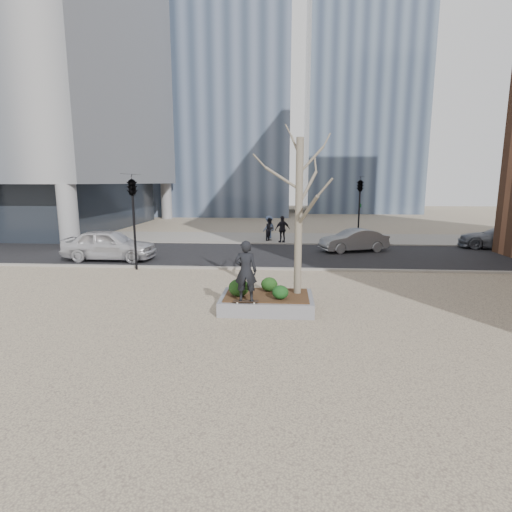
# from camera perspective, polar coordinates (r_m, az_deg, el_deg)

# --- Properties ---
(ground) EXTENTS (120.00, 120.00, 0.00)m
(ground) POSITION_cam_1_polar(r_m,az_deg,el_deg) (13.34, -2.79, -7.46)
(ground) COLOR #BDAF8B
(ground) RESTS_ON ground
(street) EXTENTS (60.00, 8.00, 0.02)m
(street) POSITION_cam_1_polar(r_m,az_deg,el_deg) (23.02, 0.21, 0.23)
(street) COLOR black
(street) RESTS_ON ground
(far_sidewalk) EXTENTS (60.00, 6.00, 0.02)m
(far_sidewalk) POSITION_cam_1_polar(r_m,az_deg,el_deg) (29.92, 1.13, 2.61)
(far_sidewalk) COLOR gray
(far_sidewalk) RESTS_ON ground
(planter) EXTENTS (3.00, 2.00, 0.45)m
(planter) POSITION_cam_1_polar(r_m,az_deg,el_deg) (13.19, 1.54, -6.64)
(planter) COLOR gray
(planter) RESTS_ON ground
(planter_mulch) EXTENTS (2.70, 1.70, 0.04)m
(planter_mulch) POSITION_cam_1_polar(r_m,az_deg,el_deg) (13.12, 1.55, -5.61)
(planter_mulch) COLOR #382314
(planter_mulch) RESTS_ON planter
(sycamore_tree) EXTENTS (2.80, 2.80, 6.60)m
(sycamore_tree) POSITION_cam_1_polar(r_m,az_deg,el_deg) (12.91, 6.18, 9.01)
(sycamore_tree) COLOR gray
(sycamore_tree) RESTS_ON planter_mulch
(shrub_left) EXTENTS (0.66, 0.66, 0.56)m
(shrub_left) POSITION_cam_1_polar(r_m,az_deg,el_deg) (12.88, -2.47, -4.54)
(shrub_left) COLOR #113410
(shrub_left) RESTS_ON planter_mulch
(shrub_middle) EXTENTS (0.56, 0.56, 0.47)m
(shrub_middle) POSITION_cam_1_polar(r_m,az_deg,el_deg) (13.47, 1.91, -4.07)
(shrub_middle) COLOR #1A4014
(shrub_middle) RESTS_ON planter_mulch
(shrub_right) EXTENTS (0.51, 0.51, 0.44)m
(shrub_right) POSITION_cam_1_polar(r_m,az_deg,el_deg) (12.60, 3.50, -5.19)
(shrub_right) COLOR #133E16
(shrub_right) RESTS_ON planter_mulch
(skateboard) EXTENTS (0.79, 0.23, 0.08)m
(skateboard) POSITION_cam_1_polar(r_m,az_deg,el_deg) (12.34, -1.46, -6.57)
(skateboard) COLOR black
(skateboard) RESTS_ON planter
(skateboarder) EXTENTS (0.69, 0.46, 1.87)m
(skateboarder) POSITION_cam_1_polar(r_m,az_deg,el_deg) (12.10, -1.48, -2.16)
(skateboarder) COLOR black
(skateboarder) RESTS_ON skateboard
(police_car) EXTENTS (4.85, 2.01, 1.64)m
(police_car) POSITION_cam_1_polar(r_m,az_deg,el_deg) (22.59, -20.21, 1.52)
(police_car) COLOR silver
(police_car) RESTS_ON street
(car_silver) EXTENTS (4.28, 2.62, 1.33)m
(car_silver) POSITION_cam_1_polar(r_m,az_deg,el_deg) (24.64, 13.77, 2.20)
(car_silver) COLOR gray
(car_silver) RESTS_ON street
(car_third) EXTENTS (5.48, 3.62, 1.48)m
(car_third) POSITION_cam_1_polar(r_m,az_deg,el_deg) (29.10, 31.89, 2.28)
(car_third) COLOR slate
(car_third) RESTS_ON street
(pedestrian_a) EXTENTS (0.89, 0.97, 1.62)m
(pedestrian_a) POSITION_cam_1_polar(r_m,az_deg,el_deg) (28.31, 2.02, 3.83)
(pedestrian_a) COLOR black
(pedestrian_a) RESTS_ON far_sidewalk
(pedestrian_b) EXTENTS (1.18, 1.21, 1.66)m
(pedestrian_b) POSITION_cam_1_polar(r_m,az_deg,el_deg) (29.51, 1.87, 4.14)
(pedestrian_b) COLOR #485A82
(pedestrian_b) RESTS_ON far_sidewalk
(pedestrian_c) EXTENTS (1.16, 0.85, 1.83)m
(pedestrian_c) POSITION_cam_1_polar(r_m,az_deg,el_deg) (27.46, 3.80, 3.83)
(pedestrian_c) COLOR black
(pedestrian_c) RESTS_ON far_sidewalk
(traffic_light_near) EXTENTS (0.60, 2.48, 4.50)m
(traffic_light_near) POSITION_cam_1_polar(r_m,az_deg,el_deg) (19.61, -17.02, 4.59)
(traffic_light_near) COLOR black
(traffic_light_near) RESTS_ON ground
(traffic_light_far) EXTENTS (0.60, 2.48, 4.50)m
(traffic_light_far) POSITION_cam_1_polar(r_m,az_deg,el_deg) (27.70, 14.51, 6.30)
(traffic_light_far) COLOR black
(traffic_light_far) RESTS_ON ground
(building_glass_a) EXTENTS (16.00, 16.00, 45.00)m
(building_glass_a) POSITION_cam_1_polar(r_m,az_deg,el_deg) (58.11, -4.03, 28.91)
(building_glass_a) COLOR slate
(building_glass_a) RESTS_ON ground
(building_glass_b) EXTENTS (15.00, 15.00, 55.00)m
(building_glass_b) POSITION_cam_1_polar(r_m,az_deg,el_deg) (65.79, 15.22, 30.97)
(building_glass_b) COLOR slate
(building_glass_b) RESTS_ON ground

